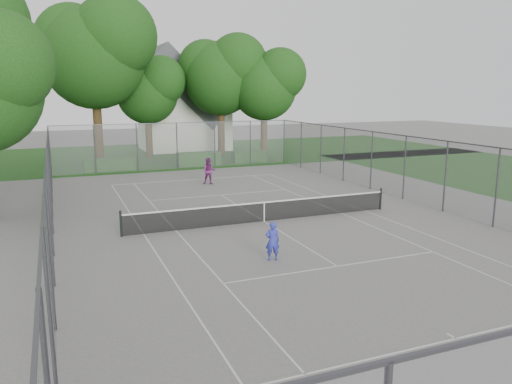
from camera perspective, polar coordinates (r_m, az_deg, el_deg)
name	(u,v)px	position (r m, az deg, el deg)	size (l,w,h in m)	color
ground	(264,222)	(22.93, 0.94, -3.40)	(120.00, 120.00, 0.00)	#615F5D
grass_far	(155,155)	(47.55, -11.44, 4.19)	(60.00, 20.00, 0.00)	#173E11
court_markings	(264,221)	(22.93, 0.94, -3.39)	(11.03, 23.83, 0.01)	#BCBCB7
tennis_net	(264,211)	(22.80, 0.95, -2.16)	(12.87, 0.10, 1.10)	black
perimeter_fence	(264,183)	(22.53, 0.96, 1.05)	(18.08, 34.08, 3.52)	#38383D
tree_far_left	(95,49)	(42.28, -17.95, 15.29)	(9.17, 8.37, 13.18)	#382714
tree_far_midleft	(148,88)	(45.50, -12.25, 11.53)	(6.17, 5.64, 8.88)	#382714
tree_far_midright	(222,72)	(46.20, -3.95, 13.50)	(7.59, 6.93, 10.91)	#382714
tree_far_right	(265,82)	(45.54, 1.07, 12.42)	(6.69, 6.10, 9.61)	#382714
hedge_left	(110,164)	(39.00, -16.34, 3.05)	(3.70, 1.11, 0.93)	#1D4B18
hedge_mid	(199,159)	(40.10, -6.56, 3.78)	(3.42, 0.98, 1.08)	#1D4B18
hedge_right	(249,156)	(42.12, -0.77, 4.09)	(2.90, 1.06, 0.87)	#1D4B18
house	(184,108)	(51.31, -8.28, 9.46)	(8.25, 6.39, 10.27)	white
girl_player	(272,241)	(17.68, 1.89, -5.62)	(0.51, 0.34, 1.40)	#2E35AD
woman_player	(209,171)	(32.00, -5.39, 2.39)	(0.82, 0.64, 1.69)	#6B2362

